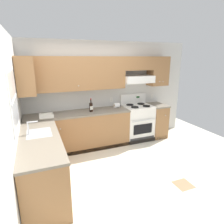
% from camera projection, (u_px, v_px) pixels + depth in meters
% --- Properties ---
extents(ground_plane, '(7.04, 7.04, 0.00)m').
position_uv_depth(ground_plane, '(112.00, 172.00, 3.80)').
color(ground_plane, beige).
extents(floor_accent_tile, '(0.30, 0.30, 0.01)m').
position_uv_depth(floor_accent_tile, '(183.00, 184.00, 3.41)').
color(floor_accent_tile, olive).
rests_on(floor_accent_tile, ground_plane).
extents(wall_back, '(4.68, 0.57, 2.55)m').
position_uv_depth(wall_back, '(104.00, 85.00, 4.91)').
color(wall_back, silver).
rests_on(wall_back, ground_plane).
extents(wall_left, '(0.47, 4.00, 2.55)m').
position_uv_depth(wall_left, '(13.00, 110.00, 3.07)').
color(wall_left, silver).
rests_on(wall_left, ground_plane).
extents(counter_back_run, '(3.60, 0.65, 0.91)m').
position_uv_depth(counter_back_run, '(93.00, 129.00, 4.78)').
color(counter_back_run, olive).
rests_on(counter_back_run, ground_plane).
extents(counter_left_run, '(0.63, 1.91, 1.13)m').
position_uv_depth(counter_left_run, '(42.00, 163.00, 3.23)').
color(counter_left_run, olive).
rests_on(counter_left_run, ground_plane).
extents(stove, '(0.76, 0.62, 1.20)m').
position_uv_depth(stove, '(137.00, 122.00, 5.24)').
color(stove, white).
rests_on(stove, ground_plane).
extents(wine_bottle, '(0.08, 0.08, 0.32)m').
position_uv_depth(wine_bottle, '(91.00, 106.00, 4.60)').
color(wine_bottle, black).
rests_on(wine_bottle, counter_back_run).
extents(bowl, '(0.29, 0.21, 0.07)m').
position_uv_depth(bowl, '(46.00, 116.00, 4.19)').
color(bowl, white).
rests_on(bowl, counter_back_run).
extents(paper_towel_roll, '(0.14, 0.12, 0.12)m').
position_uv_depth(paper_towel_roll, '(117.00, 105.00, 4.97)').
color(paper_towel_roll, white).
rests_on(paper_towel_roll, counter_back_run).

